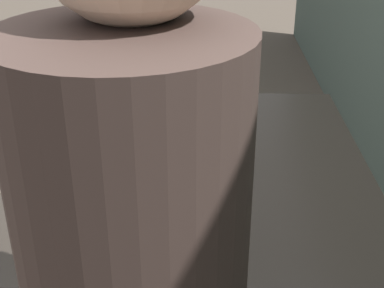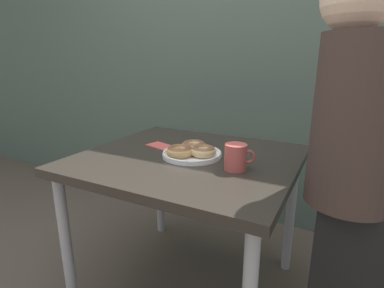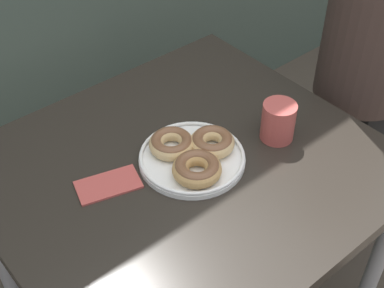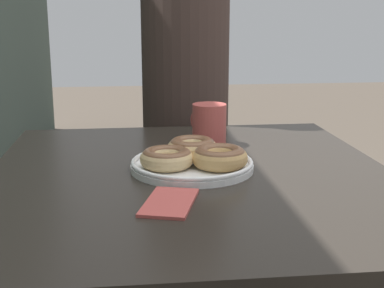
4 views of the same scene
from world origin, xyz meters
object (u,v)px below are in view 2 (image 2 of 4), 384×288
dining_table (188,171)px  napkin (161,146)px  donut_plate (192,151)px  coffee_mug (236,157)px  person_figure (354,179)px

dining_table → napkin: size_ratio=5.64×
napkin → dining_table: bearing=-18.0°
donut_plate → coffee_mug: 0.25m
dining_table → napkin: bearing=162.0°
donut_plate → napkin: bearing=162.0°
dining_table → person_figure: (0.69, -0.06, 0.12)m
coffee_mug → napkin: coffee_mug is taller
donut_plate → coffee_mug: (0.24, -0.07, 0.03)m
coffee_mug → person_figure: person_figure is taller
donut_plate → person_figure: size_ratio=0.19×
donut_plate → person_figure: (0.67, -0.05, 0.01)m
donut_plate → dining_table: bearing=162.1°
dining_table → person_figure: person_figure is taller
donut_plate → person_figure: 0.67m
donut_plate → coffee_mug: bearing=-16.0°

